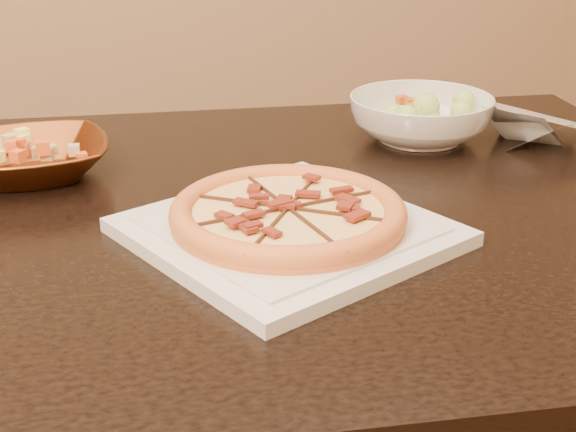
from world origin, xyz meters
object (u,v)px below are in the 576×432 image
(plate, at_px, (288,231))
(salad_bowl, at_px, (420,118))
(dining_table, at_px, (197,271))
(pizza, at_px, (288,213))
(bronze_bowl, at_px, (32,159))

(plate, height_order, salad_bowl, salad_bowl)
(plate, bearing_deg, dining_table, 128.03)
(pizza, height_order, salad_bowl, salad_bowl)
(pizza, relative_size, salad_bowl, 1.21)
(plate, height_order, bronze_bowl, bronze_bowl)
(pizza, height_order, bronze_bowl, bronze_bowl)
(plate, relative_size, salad_bowl, 1.86)
(plate, bearing_deg, pizza, -176.66)
(pizza, xyz_separation_m, salad_bowl, (0.32, 0.32, 0.00))
(dining_table, height_order, plate, plate)
(salad_bowl, bearing_deg, plate, -134.22)
(dining_table, relative_size, salad_bowl, 6.72)
(dining_table, xyz_separation_m, pizza, (0.10, -0.12, 0.13))
(pizza, bearing_deg, dining_table, 128.02)
(dining_table, bearing_deg, plate, -51.97)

